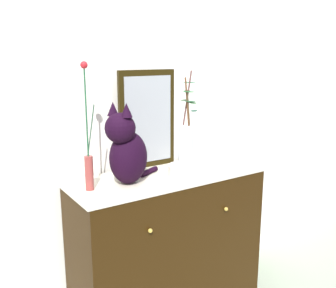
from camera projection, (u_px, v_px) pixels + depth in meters
name	position (u px, v px, depth m)	size (l,w,h in m)	color
wall_back	(142.00, 105.00, 2.43)	(4.40, 0.08, 2.60)	silver
sideboard	(168.00, 245.00, 2.38)	(1.18, 0.46, 0.92)	black
mirror_leaning	(147.00, 119.00, 2.35)	(0.38, 0.03, 0.60)	black
cat_sitting	(126.00, 149.00, 2.05)	(0.39, 0.27, 0.45)	black
vase_slim_green	(88.00, 157.00, 1.96)	(0.07, 0.04, 0.65)	brown
bowl_porcelain	(186.00, 170.00, 2.23)	(0.20, 0.20, 0.06)	silver
vase_glass_clear	(186.00, 141.00, 2.20)	(0.13, 0.20, 0.54)	silver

